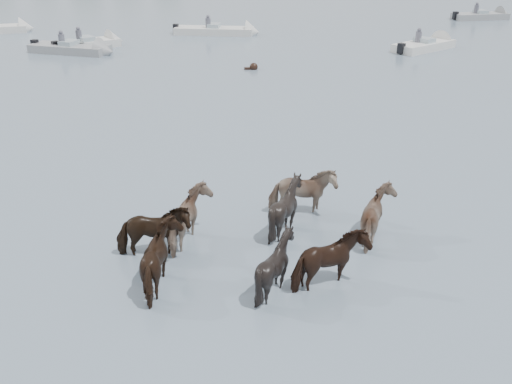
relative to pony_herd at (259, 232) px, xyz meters
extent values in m
plane|color=slate|center=(-1.16, 0.49, -0.55)|extent=(400.00, 400.00, 0.00)
imported|color=black|center=(-2.40, 0.20, 0.00)|extent=(1.73, 0.80, 1.46)
imported|color=#A0806C|center=(-1.51, 0.72, 0.01)|extent=(1.37, 1.57, 1.48)
imported|color=black|center=(0.81, 0.95, 0.02)|extent=(1.61, 1.49, 1.50)
imported|color=#9F856C|center=(1.40, 1.80, 0.00)|extent=(1.76, 0.84, 1.47)
imported|color=black|center=(-2.14, -1.04, 0.02)|extent=(1.64, 1.78, 1.49)
imported|color=black|center=(0.13, -1.52, -0.02)|extent=(1.50, 1.39, 1.42)
imported|color=black|center=(1.27, -1.55, -0.02)|extent=(1.85, 1.37, 1.43)
imported|color=#886D5C|center=(2.99, 0.23, -0.02)|extent=(1.22, 1.43, 1.43)
sphere|color=black|center=(2.38, 18.39, -0.43)|extent=(0.44, 0.44, 0.44)
cube|color=black|center=(2.13, 18.39, -0.53)|extent=(0.50, 0.22, 0.18)
cube|color=silver|center=(-7.09, 25.40, -0.35)|extent=(4.18, 3.30, 0.55)
cone|color=silver|center=(-5.39, 26.35, -0.35)|extent=(1.57, 1.84, 1.60)
cube|color=#99ADB7|center=(-7.09, 25.40, 0.00)|extent=(1.25, 1.37, 0.35)
cube|color=black|center=(-8.79, 24.44, -0.20)|extent=(0.48, 0.48, 0.60)
cylinder|color=#595966|center=(-7.49, 25.40, 0.20)|extent=(0.36, 0.36, 0.70)
sphere|color=#595966|center=(-7.49, 25.40, 0.65)|extent=(0.24, 0.24, 0.24)
cube|color=gray|center=(-7.91, 24.12, -0.35)|extent=(5.03, 3.43, 0.55)
cone|color=gray|center=(-5.72, 23.14, -0.35)|extent=(1.48, 1.83, 1.60)
cube|color=#99ADB7|center=(-7.91, 24.12, 0.00)|extent=(1.19, 1.35, 0.35)
cube|color=black|center=(-10.09, 25.11, -0.20)|extent=(0.46, 0.46, 0.60)
cylinder|color=#595966|center=(-8.31, 24.12, 0.20)|extent=(0.36, 0.36, 0.70)
sphere|color=#595966|center=(-8.31, 24.12, 0.65)|extent=(0.24, 0.24, 0.24)
cube|color=silver|center=(1.07, 29.24, -0.35)|extent=(5.66, 2.90, 0.55)
cone|color=silver|center=(3.70, 28.57, -0.35)|extent=(1.27, 1.77, 1.60)
cube|color=#99ADB7|center=(1.07, 29.24, 0.00)|extent=(1.05, 1.28, 0.35)
cube|color=black|center=(-1.56, 29.92, -0.20)|extent=(0.43, 0.43, 0.60)
cylinder|color=#595966|center=(0.67, 29.24, 0.20)|extent=(0.36, 0.36, 0.70)
sphere|color=#595966|center=(0.67, 29.24, 0.65)|extent=(0.24, 0.24, 0.24)
cube|color=silver|center=(13.35, 22.05, -0.35)|extent=(4.55, 3.59, 0.55)
cone|color=silver|center=(15.22, 23.15, -0.35)|extent=(1.59, 1.84, 1.60)
cube|color=#99ADB7|center=(13.35, 22.05, 0.00)|extent=(1.26, 1.37, 0.35)
cube|color=black|center=(11.49, 20.94, -0.20)|extent=(0.48, 0.48, 0.60)
cylinder|color=#595966|center=(12.95, 22.05, 0.20)|extent=(0.36, 0.36, 0.70)
sphere|color=#595966|center=(12.95, 22.05, 0.65)|extent=(0.24, 0.24, 0.24)
cube|color=gray|center=(22.86, 33.23, -0.35)|extent=(4.46, 1.87, 0.55)
cone|color=gray|center=(25.04, 33.37, -0.35)|extent=(1.00, 1.65, 1.60)
cube|color=#99ADB7|center=(22.86, 33.23, 0.00)|extent=(0.87, 1.17, 0.35)
cube|color=black|center=(20.68, 33.09, -0.20)|extent=(0.37, 0.37, 0.60)
cylinder|color=#595966|center=(22.46, 33.23, 0.20)|extent=(0.36, 0.36, 0.70)
sphere|color=#595966|center=(22.46, 33.23, 0.65)|extent=(0.24, 0.24, 0.24)
cone|color=silver|center=(-12.13, 32.36, -0.35)|extent=(1.11, 1.71, 1.60)
camera|label=1|loc=(-1.65, -11.30, 6.41)|focal=39.84mm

